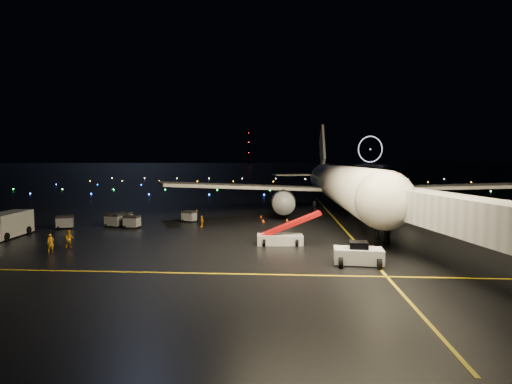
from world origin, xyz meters
TOP-DOWN VIEW (x-y plane):
  - ground at (0.00, 300.00)m, footprint 2000.00×2000.00m
  - lane_centre at (12.00, 15.00)m, footprint 0.25×80.00m
  - lane_cross at (-5.00, -10.00)m, footprint 60.00×0.25m
  - airliner at (13.44, 27.95)m, footprint 62.38×59.36m
  - pushback_tug at (10.44, -6.12)m, footprint 4.50×2.62m
  - belt_loader at (3.34, 1.75)m, footprint 7.49×2.48m
  - service_truck at (-29.74, 3.97)m, footprint 3.01×8.41m
  - crew_a at (-20.04, -3.38)m, footprint 0.80×0.82m
  - crew_b at (-19.20, -1.29)m, footprint 1.17×1.11m
  - crew_c at (-7.64, 12.47)m, footprint 0.95×0.90m
  - safety_cone_0 at (4.39, 18.54)m, footprint 0.43×0.43m
  - safety_cone_1 at (0.21, 22.32)m, footprint 0.43×0.43m
  - safety_cone_2 at (0.78, 17.32)m, footprint 0.63×0.63m
  - safety_cone_3 at (-11.81, 28.73)m, footprint 0.51×0.51m
  - ferris_wheel at (170.00, 720.00)m, footprint 49.33×16.80m
  - radio_mast at (-60.00, 740.00)m, footprint 1.80×1.80m
  - taxiway_lights at (0.00, 106.00)m, footprint 164.00×92.00m
  - baggage_cart_0 at (-10.46, 17.08)m, footprint 2.31×1.99m
  - baggage_cart_1 at (-17.12, 11.27)m, footprint 2.17×1.65m
  - baggage_cart_2 at (-19.38, 13.95)m, footprint 2.30×1.74m
  - baggage_cart_3 at (-19.94, 11.93)m, footprint 2.45×1.95m
  - baggage_cart_4 at (-26.10, 10.18)m, footprint 2.57×2.24m

SIDE VIEW (x-z plane):
  - ground at x=0.00m, z-range 0.00..0.00m
  - lane_centre at x=12.00m, z-range 0.00..0.02m
  - lane_cross at x=-5.00m, z-range 0.00..0.02m
  - taxiway_lights at x=0.00m, z-range 0.00..0.36m
  - safety_cone_1 at x=0.21m, z-range 0.00..0.44m
  - safety_cone_0 at x=4.39m, z-range 0.00..0.47m
  - safety_cone_3 at x=-11.81m, z-range 0.00..0.54m
  - safety_cone_2 at x=0.78m, z-range 0.00..0.55m
  - crew_c at x=-7.64m, z-range 0.00..1.58m
  - baggage_cart_0 at x=-10.46m, z-range 0.00..1.65m
  - baggage_cart_1 at x=-17.12m, z-range 0.00..1.71m
  - baggage_cart_2 at x=-19.38m, z-range 0.00..1.81m
  - baggage_cart_4 at x=-26.10m, z-range 0.00..1.82m
  - baggage_cart_3 at x=-19.94m, z-range 0.00..1.85m
  - crew_a at x=-20.04m, z-range 0.00..1.91m
  - crew_b at x=-19.20m, z-range 0.00..1.91m
  - pushback_tug at x=10.44m, z-range 0.00..2.06m
  - service_truck at x=-29.74m, z-range 0.00..3.06m
  - belt_loader at x=3.34m, z-range 0.00..3.58m
  - airliner at x=13.44m, z-range 0.00..17.41m
  - ferris_wheel at x=170.00m, z-range 0.00..52.00m
  - radio_mast at x=-60.00m, z-range 0.00..64.00m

